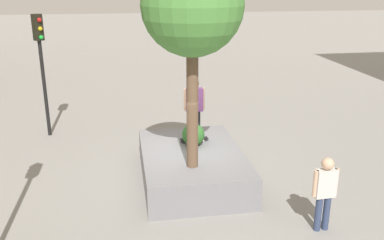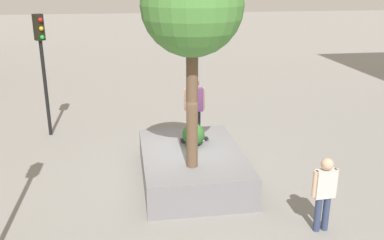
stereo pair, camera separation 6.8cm
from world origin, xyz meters
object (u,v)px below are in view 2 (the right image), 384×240
Objects in this scene: planter_ledge at (192,166)px; skateboard at (194,139)px; pedestrian_crossing at (324,190)px; plaza_tree at (192,7)px; skateboarder at (194,105)px; traffic_light_corner at (42,54)px.

skateboard is (0.76, -0.19, 0.47)m from planter_ledge.
skateboard is at bearing 31.15° from pedestrian_crossing.
skateboarder is at bearing -11.38° from plaza_tree.
skateboarder is at bearing -14.05° from planter_ledge.
skateboard reaches higher than planter_ledge.
skateboard is 1.03m from skateboarder.
planter_ledge is at bearing 39.71° from pedestrian_crossing.
plaza_tree reaches higher than skateboarder.
planter_ledge is 6.60m from traffic_light_corner.
planter_ledge is 1.69m from skateboarder.
traffic_light_corner is (4.27, 4.40, 2.45)m from planter_ledge.
traffic_light_corner is at bearing 43.51° from pedestrian_crossing.
pedestrian_crossing is (-1.98, -2.54, -3.68)m from plaza_tree.
skateboarder is 0.42× the size of traffic_light_corner.
skateboard is at bearing 90.00° from skateboarder.
plaza_tree is 6.22× the size of skateboard.
planter_ledge is 4.84× the size of skateboard.
skateboard is at bearing -11.38° from plaza_tree.
pedestrian_crossing is at bearing -148.85° from skateboarder.
plaza_tree reaches higher than traffic_light_corner.
skateboarder is (1.67, -0.34, -2.75)m from plaza_tree.
planter_ledge is at bearing -134.17° from traffic_light_corner.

